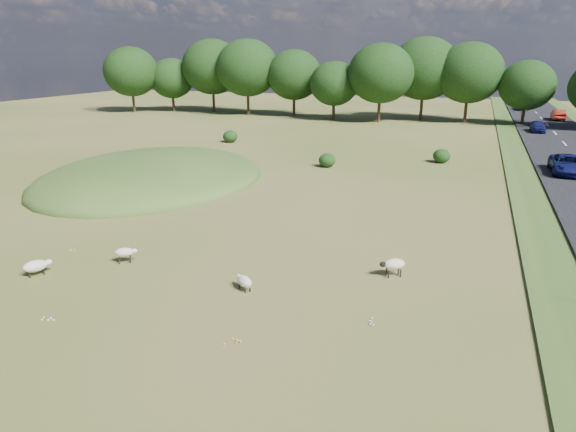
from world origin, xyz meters
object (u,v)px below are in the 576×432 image
Objects in this scene: car_5 at (568,164)px; sheep_1 at (393,264)px; sheep_3 at (244,281)px; car_4 at (522,106)px; car_1 at (538,126)px; car_2 at (538,98)px; sheep_0 at (125,252)px; sheep_2 at (36,266)px; car_3 at (558,115)px.

sheep_1 is at bearing -112.45° from car_5.
car_4 reaches higher than sheep_3.
car_2 is at bearing 85.02° from car_1.
sheep_0 is 80.86m from car_4.
car_5 is at bearing 86.79° from car_2.
car_5 is (24.58, 29.14, 0.53)m from sheep_2.
car_5 is at bearing -82.78° from sheep_3.
car_4 is (9.90, 75.21, 0.28)m from sheep_1.
car_3 reaches higher than sheep_0.
sheep_1 reaches higher than sheep_2.
car_4 is (21.82, 77.86, 0.35)m from sheep_0.
car_5 is at bearing -90.00° from car_1.
sheep_1 reaches higher than sheep_0.
car_2 is (19.24, 95.08, 0.60)m from sheep_3.
car_2 is 29.85m from car_3.
sheep_2 is 0.28× the size of car_4.
sheep_2 is at bearing 73.67° from car_2.
sheep_2 is (-14.68, -5.17, -0.13)m from sheep_1.
sheep_2 is 1.19× the size of sheep_3.
car_4 is (-3.80, -16.46, -0.13)m from car_2.
car_4 is at bearing 43.05° from sheep_0.
car_2 is at bearing 86.79° from car_5.
sheep_0 is at bearing -105.65° from car_4.
sheep_2 is 58.68m from car_1.
car_2 is at bearing -64.79° from sheep_3.
car_3 is (0.00, -29.85, 0.00)m from car_2.
sheep_3 is at bearing -101.11° from car_4.
car_3 reaches higher than car_2.
sheep_3 is 0.24× the size of car_4.
sheep_2 is 38.12m from car_5.
car_1 reaches higher than sheep_1.
car_2 is 1.15× the size of car_4.
sheep_2 is (-2.76, -2.52, -0.07)m from sheep_0.
sheep_0 is 0.99× the size of sheep_3.
car_1 is (24.58, 53.28, 0.49)m from sheep_2.
sheep_0 is 0.83× the size of sheep_2.
car_2 is 16.90m from car_4.
sheep_0 is 3.74m from sheep_2.
car_3 reaches higher than car_5.
car_1 is (9.90, 48.11, 0.35)m from sheep_1.
car_3 is (13.70, 61.83, 0.41)m from sheep_1.
sheep_1 is 25.94m from car_5.
car_1 is at bearing -90.00° from car_4.
car_1 is 0.79× the size of car_2.
sheep_3 is at bearing -47.97° from sheep_2.
sheep_0 is 34.42m from car_5.
car_1 is at bearing 74.52° from car_3.
car_3 reaches higher than sheep_1.
sheep_3 is 68.01m from car_3.
car_2 reaches higher than sheep_0.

